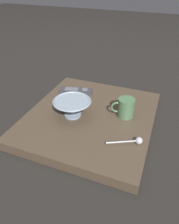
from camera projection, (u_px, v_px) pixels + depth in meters
name	position (u px, v px, depth m)	size (l,w,h in m)	color
ground_plane	(91.00, 122.00, 0.97)	(6.00, 6.00, 0.00)	black
table	(91.00, 118.00, 0.96)	(0.55, 0.61, 0.04)	#4C3D2D
cereal_bowl	(72.00, 107.00, 0.92)	(0.17, 0.17, 0.08)	#8C9EAD
coffee_mug	(125.00, 108.00, 0.91)	(0.10, 0.07, 0.09)	#4C724C
teaspoon	(136.00, 141.00, 0.78)	(0.13, 0.07, 0.03)	silver
tv_remote_near	(76.00, 91.00, 1.10)	(0.18, 0.09, 0.02)	#38383D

